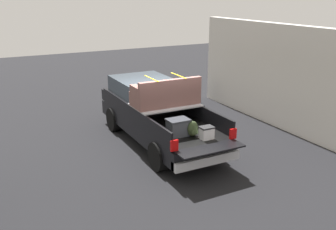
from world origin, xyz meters
TOP-DOWN VIEW (x-y plane):
  - ground_plane at (0.00, 0.00)m, footprint 40.00×40.00m
  - pickup_truck at (0.37, 0.00)m, footprint 6.05×2.06m
  - building_facade at (-0.22, -4.52)m, footprint 8.20×0.36m
  - trash_can at (3.40, -3.23)m, footprint 0.60×0.60m

SIDE VIEW (x-z plane):
  - ground_plane at x=0.00m, z-range 0.00..0.00m
  - trash_can at x=3.40m, z-range 0.01..0.99m
  - pickup_truck at x=0.37m, z-range -0.16..2.07m
  - building_facade at x=-0.22m, z-range 0.00..3.58m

